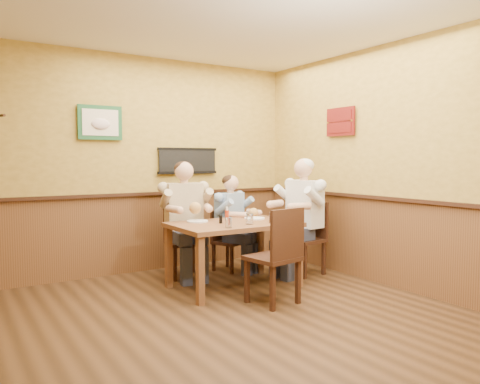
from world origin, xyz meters
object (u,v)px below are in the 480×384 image
object	(u,v)px
chair_right_end	(304,238)
chair_back_left	(184,241)
cola_tumbler	(273,218)
chair_near_side	(273,255)
chair_back_right	(230,241)
diner_blue_polo	(230,228)
water_glass_left	(229,223)
salt_shaker	(228,219)
hot_sauce_bottle	(227,217)
water_glass_mid	(250,219)
pepper_shaker	(221,219)
diner_tan_shirt	(184,225)
dining_table	(234,230)
diner_white_elder	(305,223)

from	to	relation	value
chair_right_end	chair_back_left	bearing A→B (deg)	-123.72
cola_tumbler	chair_near_side	bearing A→B (deg)	-127.21
chair_back_right	diner_blue_polo	world-z (taller)	diner_blue_polo
water_glass_left	salt_shaker	bearing A→B (deg)	60.39
chair_right_end	hot_sauce_bottle	bearing A→B (deg)	-89.36
chair_near_side	chair_back_right	bearing A→B (deg)	-113.02
water_glass_mid	pepper_shaker	xyz separation A→B (m)	(-0.23, 0.24, -0.02)
chair_back_left	hot_sauce_bottle	world-z (taller)	hot_sauce_bottle
diner_tan_shirt	chair_back_right	bearing A→B (deg)	6.38
chair_back_left	diner_blue_polo	size ratio (longest dim) A/B	0.80
dining_table	diner_blue_polo	size ratio (longest dim) A/B	1.23
chair_back_right	diner_blue_polo	distance (m)	0.17
diner_white_elder	water_glass_left	distance (m)	1.40
diner_white_elder	hot_sauce_bottle	world-z (taller)	diner_white_elder
diner_tan_shirt	pepper_shaker	distance (m)	0.75
chair_back_right	pepper_shaker	distance (m)	0.97
dining_table	chair_right_end	distance (m)	1.10
chair_back_right	diner_blue_polo	xyz separation A→B (m)	(0.00, 0.00, 0.17)
pepper_shaker	cola_tumbler	bearing A→B (deg)	-29.68
chair_back_left	water_glass_left	size ratio (longest dim) A/B	8.35
water_glass_left	diner_white_elder	bearing A→B (deg)	14.72
chair_back_left	diner_blue_polo	bearing A→B (deg)	6.38
chair_right_end	water_glass_mid	bearing A→B (deg)	-82.12
chair_back_left	hot_sauce_bottle	size ratio (longest dim) A/B	5.08
cola_tumbler	hot_sauce_bottle	xyz separation A→B (m)	(-0.51, 0.16, 0.03)
diner_white_elder	cola_tumbler	world-z (taller)	diner_white_elder
dining_table	chair_back_right	bearing A→B (deg)	62.42
diner_blue_polo	diner_white_elder	bearing A→B (deg)	-65.87
dining_table	salt_shaker	xyz separation A→B (m)	(-0.05, 0.06, 0.13)
hot_sauce_bottle	salt_shaker	xyz separation A→B (m)	(0.11, 0.18, -0.05)
chair_back_right	chair_near_side	bearing A→B (deg)	-125.51
chair_back_left	diner_blue_polo	xyz separation A→B (m)	(0.65, -0.02, 0.11)
chair_back_left	hot_sauce_bottle	bearing A→B (deg)	-74.18
cola_tumbler	pepper_shaker	world-z (taller)	cola_tumbler
dining_table	chair_back_right	world-z (taller)	chair_back_right
chair_back_left	diner_white_elder	size ratio (longest dim) A/B	0.68
diner_tan_shirt	water_glass_mid	world-z (taller)	diner_tan_shirt
pepper_shaker	salt_shaker	bearing A→B (deg)	21.20
diner_tan_shirt	chair_back_left	bearing A→B (deg)	0.00
chair_back_right	water_glass_left	size ratio (longest dim) A/B	7.32
chair_right_end	diner_blue_polo	bearing A→B (deg)	-140.53
chair_near_side	diner_blue_polo	distance (m)	1.49
cola_tumbler	hot_sauce_bottle	size ratio (longest dim) A/B	0.69
chair_near_side	hot_sauce_bottle	xyz separation A→B (m)	(-0.18, 0.61, 0.35)
chair_back_left	chair_near_side	size ratio (longest dim) A/B	0.92
diner_white_elder	chair_near_side	bearing A→B (deg)	-60.69
water_glass_left	salt_shaker	xyz separation A→B (m)	(0.22, 0.38, -0.01)
pepper_shaker	water_glass_left	bearing A→B (deg)	-106.55
chair_back_left	chair_back_right	bearing A→B (deg)	6.38
chair_back_left	diner_tan_shirt	bearing A→B (deg)	0.00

